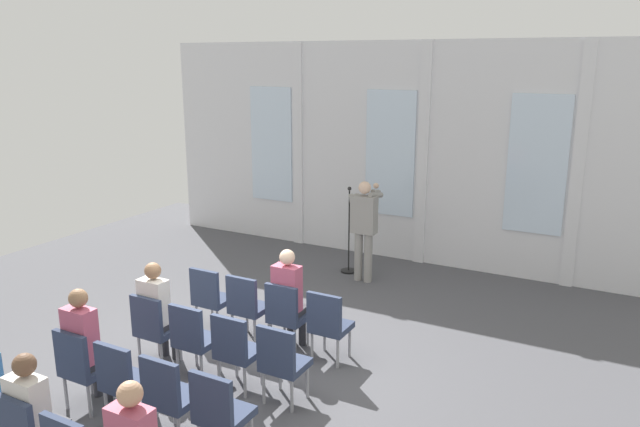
# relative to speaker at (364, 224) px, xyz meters

# --- Properties ---
(ground_plane) EXTENTS (13.16, 13.16, 0.00)m
(ground_plane) POSITION_rel_speaker_xyz_m (-0.12, -3.62, -1.01)
(ground_plane) COLOR #4C4C51
(rear_partition) EXTENTS (9.72, 0.14, 4.02)m
(rear_partition) POSITION_rel_speaker_xyz_m (-0.09, 1.44, 1.00)
(rear_partition) COLOR silver
(rear_partition) RESTS_ON ground
(speaker) EXTENTS (0.51, 0.69, 1.73)m
(speaker) POSITION_rel_speaker_xyz_m (0.00, 0.00, 0.00)
(speaker) COLOR gray
(speaker) RESTS_ON ground
(mic_stand) EXTENTS (0.28, 0.28, 1.55)m
(mic_stand) POSITION_rel_speaker_xyz_m (-0.41, 0.27, -0.67)
(mic_stand) COLOR black
(mic_stand) RESTS_ON ground
(chair_r0_c0) EXTENTS (0.46, 0.44, 0.94)m
(chair_r0_c0) POSITION_rel_speaker_xyz_m (-1.03, -2.84, -0.47)
(chair_r0_c0) COLOR #99999E
(chair_r0_c0) RESTS_ON ground
(chair_r0_c1) EXTENTS (0.46, 0.44, 0.94)m
(chair_r0_c1) POSITION_rel_speaker_xyz_m (-0.42, -2.84, -0.47)
(chair_r0_c1) COLOR #99999E
(chair_r0_c1) RESTS_ON ground
(chair_r0_c2) EXTENTS (0.46, 0.44, 0.94)m
(chair_r0_c2) POSITION_rel_speaker_xyz_m (0.19, -2.84, -0.47)
(chair_r0_c2) COLOR #99999E
(chair_r0_c2) RESTS_ON ground
(audience_r0_c2) EXTENTS (0.36, 0.39, 1.37)m
(audience_r0_c2) POSITION_rel_speaker_xyz_m (0.19, -2.76, -0.25)
(audience_r0_c2) COLOR #2D2D33
(audience_r0_c2) RESTS_ON ground
(chair_r0_c3) EXTENTS (0.46, 0.44, 0.94)m
(chair_r0_c3) POSITION_rel_speaker_xyz_m (0.80, -2.84, -0.47)
(chair_r0_c3) COLOR #99999E
(chair_r0_c3) RESTS_ON ground
(chair_r1_c0) EXTENTS (0.46, 0.44, 0.94)m
(chair_r1_c0) POSITION_rel_speaker_xyz_m (-1.03, -3.94, -0.47)
(chair_r1_c0) COLOR #99999E
(chair_r1_c0) RESTS_ON ground
(audience_r1_c0) EXTENTS (0.36, 0.39, 1.33)m
(audience_r1_c0) POSITION_rel_speaker_xyz_m (-1.03, -3.86, -0.27)
(audience_r1_c0) COLOR #2D2D33
(audience_r1_c0) RESTS_ON ground
(chair_r1_c1) EXTENTS (0.46, 0.44, 0.94)m
(chair_r1_c1) POSITION_rel_speaker_xyz_m (-0.42, -3.94, -0.47)
(chair_r1_c1) COLOR #99999E
(chair_r1_c1) RESTS_ON ground
(chair_r1_c2) EXTENTS (0.46, 0.44, 0.94)m
(chair_r1_c2) POSITION_rel_speaker_xyz_m (0.19, -3.94, -0.47)
(chair_r1_c2) COLOR #99999E
(chair_r1_c2) RESTS_ON ground
(chair_r1_c3) EXTENTS (0.46, 0.44, 0.94)m
(chair_r1_c3) POSITION_rel_speaker_xyz_m (0.80, -3.94, -0.47)
(chair_r1_c3) COLOR #99999E
(chair_r1_c3) RESTS_ON ground
(chair_r2_c0) EXTENTS (0.46, 0.44, 0.94)m
(chair_r2_c0) POSITION_rel_speaker_xyz_m (-1.03, -5.04, -0.47)
(chair_r2_c0) COLOR #99999E
(chair_r2_c0) RESTS_ON ground
(audience_r2_c0) EXTENTS (0.36, 0.39, 1.37)m
(audience_r2_c0) POSITION_rel_speaker_xyz_m (-1.03, -4.96, -0.25)
(audience_r2_c0) COLOR #2D2D33
(audience_r2_c0) RESTS_ON ground
(chair_r2_c1) EXTENTS (0.46, 0.44, 0.94)m
(chair_r2_c1) POSITION_rel_speaker_xyz_m (-0.42, -5.04, -0.47)
(chair_r2_c1) COLOR #99999E
(chair_r2_c1) RESTS_ON ground
(chair_r2_c2) EXTENTS (0.46, 0.44, 0.94)m
(chair_r2_c2) POSITION_rel_speaker_xyz_m (0.19, -5.04, -0.47)
(chair_r2_c2) COLOR #99999E
(chair_r2_c2) RESTS_ON ground
(chair_r2_c3) EXTENTS (0.46, 0.44, 0.94)m
(chair_r2_c3) POSITION_rel_speaker_xyz_m (0.80, -5.04, -0.47)
(chair_r2_c3) COLOR #99999E
(chair_r2_c3) RESTS_ON ground
(audience_r3_c1) EXTENTS (0.36, 0.39, 1.28)m
(audience_r3_c1) POSITION_rel_speaker_xyz_m (-0.42, -6.05, -0.29)
(audience_r3_c1) COLOR #2D2D33
(audience_r3_c1) RESTS_ON ground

